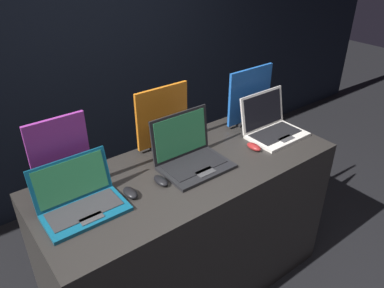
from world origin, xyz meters
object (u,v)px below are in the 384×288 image
at_px(laptop_front, 80,199).
at_px(mouse_back, 254,147).
at_px(laptop_middle, 190,154).
at_px(promo_stand_middle, 163,119).
at_px(promo_stand_front, 61,158).
at_px(laptop_back, 271,126).
at_px(promo_stand_back, 250,98).
at_px(mouse_middle, 161,181).
at_px(mouse_front, 130,193).

bearing_deg(laptop_front, mouse_back, -5.80).
bearing_deg(laptop_middle, promo_stand_middle, 90.00).
relative_size(promo_stand_front, laptop_back, 1.11).
bearing_deg(promo_stand_back, promo_stand_front, 179.88).
bearing_deg(mouse_middle, mouse_back, -4.34).
bearing_deg(promo_stand_front, promo_stand_middle, 7.50).
relative_size(laptop_front, mouse_back, 3.62).
relative_size(laptop_back, mouse_back, 3.50).
bearing_deg(promo_stand_middle, promo_stand_back, -7.83).
bearing_deg(laptop_front, mouse_middle, -8.06).
xyz_separation_m(mouse_middle, promo_stand_middle, (0.24, 0.34, 0.17)).
bearing_deg(mouse_back, laptop_middle, 165.89).
xyz_separation_m(laptop_middle, mouse_middle, (-0.24, -0.06, -0.05)).
height_order(promo_stand_front, promo_stand_back, promo_stand_front).
relative_size(laptop_front, promo_stand_middle, 1.00).
distance_m(promo_stand_middle, promo_stand_back, 0.67).
xyz_separation_m(laptop_middle, mouse_back, (0.43, -0.11, -0.05)).
xyz_separation_m(mouse_front, promo_stand_front, (-0.25, 0.24, 0.18)).
relative_size(mouse_front, laptop_back, 0.29).
bearing_deg(laptop_back, laptop_middle, 177.46).
bearing_deg(promo_stand_front, mouse_front, -44.93).
height_order(laptop_middle, promo_stand_back, promo_stand_back).
xyz_separation_m(mouse_middle, promo_stand_back, (0.91, 0.25, 0.17)).
distance_m(laptop_front, mouse_back, 1.11).
xyz_separation_m(laptop_front, laptop_back, (1.34, -0.03, 0.00)).
distance_m(mouse_front, mouse_middle, 0.19).
relative_size(mouse_back, promo_stand_back, 0.27).
height_order(promo_stand_front, mouse_back, promo_stand_front).
distance_m(laptop_front, promo_stand_back, 1.36).
bearing_deg(mouse_back, mouse_middle, 175.66).
bearing_deg(mouse_front, mouse_middle, -1.61).
xyz_separation_m(laptop_front, mouse_back, (1.10, -0.11, -0.04)).
height_order(mouse_front, laptop_middle, laptop_middle).
relative_size(mouse_front, mouse_middle, 0.98).
bearing_deg(promo_stand_back, mouse_back, -129.01).
xyz_separation_m(laptop_front, promo_stand_back, (1.34, 0.19, 0.13)).
distance_m(mouse_back, promo_stand_back, 0.42).
relative_size(promo_stand_front, mouse_middle, 3.77).
bearing_deg(promo_stand_middle, mouse_middle, -125.75).
relative_size(laptop_middle, promo_stand_back, 0.98).
bearing_deg(promo_stand_back, promo_stand_middle, 172.17).
xyz_separation_m(laptop_front, promo_stand_middle, (0.67, 0.28, 0.13)).
bearing_deg(promo_stand_back, laptop_back, -90.00).
relative_size(promo_stand_middle, promo_stand_back, 0.99).
xyz_separation_m(mouse_front, laptop_middle, (0.43, 0.05, 0.05)).
bearing_deg(promo_stand_front, mouse_back, -15.28).
relative_size(mouse_middle, promo_stand_back, 0.28).
bearing_deg(mouse_middle, promo_stand_middle, 54.25).
relative_size(laptop_back, promo_stand_back, 0.95).
bearing_deg(mouse_back, promo_stand_front, 164.72).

